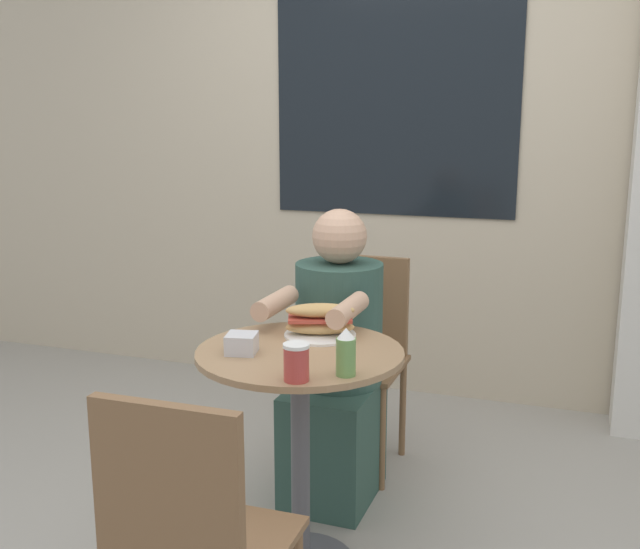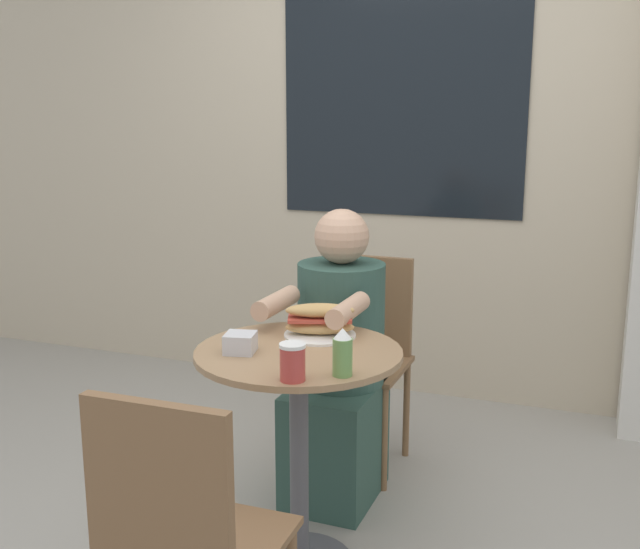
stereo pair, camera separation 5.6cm
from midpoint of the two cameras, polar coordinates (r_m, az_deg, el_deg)
name	(u,v)px [view 1 (the left image)]	position (r m, az deg, el deg)	size (l,w,h in m)	color
storefront_wall	(421,125)	(3.86, 7.29, 11.23)	(8.00, 0.09, 2.80)	#B7A88E
cafe_table	(300,413)	(2.39, -2.20, -10.47)	(0.64, 0.64, 0.74)	#997551
diner_chair	(362,341)	(3.16, 2.71, -5.07)	(0.39, 0.39, 0.87)	brown
seated_diner	(336,375)	(2.86, 0.64, -7.70)	(0.34, 0.59, 1.12)	#2D4C42
empty_chair_across	(190,535)	(1.82, -10.81, -18.95)	(0.38, 0.38, 0.87)	brown
sandwich_on_plate	(320,322)	(2.44, -0.64, -3.64)	(0.24, 0.24, 0.11)	white
drink_cup	(296,362)	(2.04, -2.60, -6.68)	(0.07, 0.07, 0.10)	#B73D38
napkin_box	(242,343)	(2.29, -6.68, -5.24)	(0.11, 0.11, 0.06)	silver
condiment_bottle	(346,352)	(2.08, 1.22, -5.96)	(0.06, 0.06, 0.14)	#66934C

